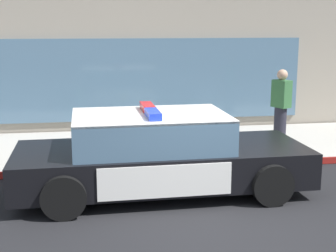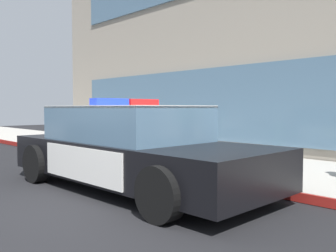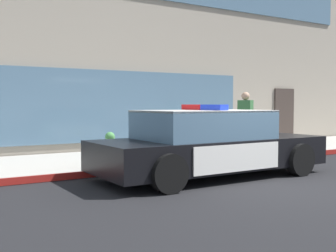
% 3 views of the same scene
% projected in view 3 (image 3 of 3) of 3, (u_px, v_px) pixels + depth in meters
% --- Properties ---
extents(ground, '(48.00, 48.00, 0.00)m').
position_uv_depth(ground, '(277.00, 182.00, 7.98)').
color(ground, black).
extents(sidewalk, '(48.00, 3.33, 0.15)m').
position_uv_depth(sidewalk, '(169.00, 156.00, 11.41)').
color(sidewalk, '#B2ADA3').
rests_on(sidewalk, ground).
extents(curb_red_paint, '(28.80, 0.04, 0.14)m').
position_uv_depth(curb_red_paint, '(205.00, 164.00, 9.97)').
color(curb_red_paint, maroon).
rests_on(curb_red_paint, ground).
extents(storefront_building, '(21.52, 9.69, 7.39)m').
position_uv_depth(storefront_building, '(80.00, 50.00, 16.66)').
color(storefront_building, gray).
rests_on(storefront_building, ground).
extents(police_cruiser, '(4.97, 2.16, 1.49)m').
position_uv_depth(police_cruiser, '(209.00, 144.00, 8.57)').
color(police_cruiser, black).
rests_on(police_cruiser, ground).
extents(fire_hydrant, '(0.34, 0.39, 0.73)m').
position_uv_depth(fire_hydrant, '(110.00, 148.00, 9.38)').
color(fire_hydrant, '#4C994C').
rests_on(fire_hydrant, sidewalk).
extents(pedestrian_on_sidewalk, '(0.41, 0.47, 1.71)m').
position_uv_depth(pedestrian_on_sidewalk, '(245.00, 121.00, 12.25)').
color(pedestrian_on_sidewalk, '#23232D').
rests_on(pedestrian_on_sidewalk, sidewalk).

